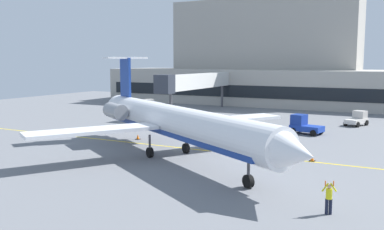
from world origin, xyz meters
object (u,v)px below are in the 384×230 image
(regional_jet, at_px, (172,122))
(baggage_tug, at_px, (150,108))
(marshaller, at_px, (329,198))
(belt_loader, at_px, (304,125))
(pushback_tractor, at_px, (357,119))

(regional_jet, bearing_deg, baggage_tug, 126.96)
(marshaller, bearing_deg, regional_jet, 150.59)
(belt_loader, xyz_separation_m, marshaller, (7.52, -25.89, -0.04))
(baggage_tug, distance_m, belt_loader, 26.55)
(baggage_tug, bearing_deg, belt_loader, -15.06)
(regional_jet, relative_size, baggage_tug, 8.76)
(pushback_tractor, xyz_separation_m, belt_loader, (-4.64, -9.64, 0.12))
(belt_loader, relative_size, marshaller, 2.07)
(regional_jet, height_order, belt_loader, regional_jet)
(baggage_tug, distance_m, pushback_tractor, 30.40)
(pushback_tractor, relative_size, marshaller, 2.01)
(regional_jet, distance_m, belt_loader, 19.13)
(regional_jet, height_order, baggage_tug, regional_jet)
(belt_loader, bearing_deg, marshaller, -73.81)
(pushback_tractor, distance_m, belt_loader, 10.70)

